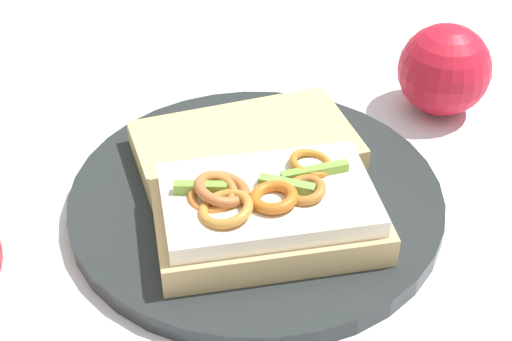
{
  "coord_description": "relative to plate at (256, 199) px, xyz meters",
  "views": [
    {
      "loc": [
        -0.2,
        -0.4,
        0.39
      ],
      "look_at": [
        0.0,
        0.0,
        0.04
      ],
      "focal_mm": 53.71,
      "sensor_mm": 36.0,
      "label": 1
    }
  ],
  "objects": [
    {
      "name": "bread_slice_side",
      "position": [
        0.01,
        0.04,
        0.02
      ],
      "size": [
        0.18,
        0.12,
        0.02
      ],
      "primitive_type": "cube",
      "rotation": [
        0.0,
        0.0,
        2.99
      ],
      "color": "tan",
      "rests_on": "plate"
    },
    {
      "name": "ground_plane",
      "position": [
        0.0,
        0.0,
        -0.01
      ],
      "size": [
        2.0,
        2.0,
        0.0
      ],
      "primitive_type": "plane",
      "color": "silver",
      "rests_on": "ground"
    },
    {
      "name": "apple_2",
      "position": [
        0.21,
        0.05,
        0.03
      ],
      "size": [
        0.12,
        0.12,
        0.08
      ],
      "primitive_type": "sphere",
      "rotation": [
        0.0,
        0.0,
        5.48
      ],
      "color": "red",
      "rests_on": "ground_plane"
    },
    {
      "name": "sandwich",
      "position": [
        -0.01,
        -0.04,
        0.03
      ],
      "size": [
        0.18,
        0.14,
        0.05
      ],
      "rotation": [
        0.0,
        0.0,
        2.86
      ],
      "color": "tan",
      "rests_on": "plate"
    },
    {
      "name": "plate",
      "position": [
        0.0,
        0.0,
        0.0
      ],
      "size": [
        0.28,
        0.28,
        0.02
      ],
      "primitive_type": "cylinder",
      "color": "#262A2B",
      "rests_on": "ground_plane"
    }
  ]
}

